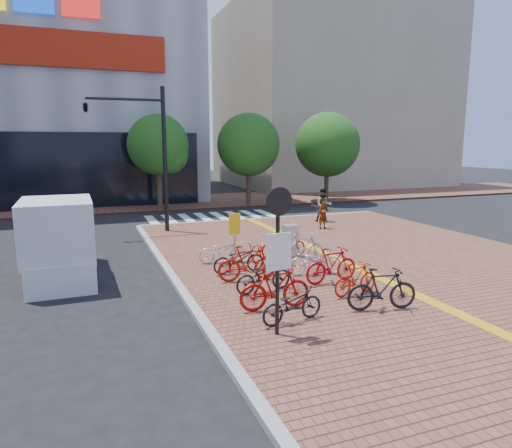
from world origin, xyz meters
name	(u,v)px	position (x,y,z in m)	size (l,w,h in m)	color
ground	(320,288)	(0.00, 0.00, 0.00)	(120.00, 120.00, 0.00)	black
kerb_west	(253,397)	(-4.00, -5.00, 0.08)	(0.25, 34.00, 0.15)	gray
kerb_north	(265,219)	(3.00, 12.00, 0.08)	(14.00, 0.25, 0.15)	gray
far_sidewalk	(181,202)	(0.00, 21.00, 0.07)	(70.00, 8.00, 0.15)	brown
building_beige	(327,98)	(18.00, 32.00, 9.00)	(20.00, 18.00, 18.00)	gray
crosswalk	(213,217)	(0.50, 14.00, 0.01)	(7.50, 4.00, 0.01)	silver
street_trees	(263,146)	(5.04, 17.45, 4.10)	(16.20, 4.60, 6.35)	#38281E
bike_0	(292,304)	(-2.07, -2.42, 0.58)	(0.58, 1.65, 0.87)	black
bike_1	(275,288)	(-2.12, -1.50, 0.71)	(0.53, 1.88, 1.13)	#A4110B
bike_2	(264,276)	(-1.88, -0.12, 0.61)	(0.61, 1.75, 0.92)	black
bike_3	(247,263)	(-1.94, 1.06, 0.71)	(0.52, 1.85, 1.11)	#B81A0D
bike_4	(239,259)	(-1.93, 1.96, 0.60)	(0.60, 1.72, 0.90)	black
bike_5	(222,251)	(-2.06, 3.36, 0.59)	(0.58, 1.67, 0.88)	silver
bike_6	(382,289)	(0.38, -2.49, 0.70)	(0.52, 1.83, 1.10)	black
bike_7	(356,279)	(0.42, -1.25, 0.61)	(0.43, 1.54, 0.93)	red
bike_8	(332,265)	(0.36, -0.03, 0.70)	(0.51, 1.82, 1.09)	#A40B17
bike_9	(315,261)	(0.29, 0.88, 0.61)	(0.61, 1.74, 0.91)	silver
bike_10	(303,249)	(0.51, 2.23, 0.70)	(0.51, 1.82, 1.09)	#A7A7AB
bike_11	(284,245)	(0.27, 3.30, 0.61)	(0.61, 1.75, 0.92)	#BA0D15
pedestrian_a	(323,213)	(4.44, 7.89, 0.90)	(0.55, 0.36, 1.51)	gray
pedestrian_b	(324,205)	(5.44, 9.66, 1.04)	(0.86, 0.67, 1.77)	#525868
utility_box	(290,240)	(0.60, 3.42, 0.74)	(0.54, 0.39, 1.18)	#BDBCC1
yellow_sign	(235,228)	(-1.58, 3.38, 1.35)	(0.46, 0.19, 1.73)	#B7B7BC
notice_sign	(278,244)	(-2.68, -2.97, 2.21)	(0.60, 0.16, 3.26)	black
traffic_light_pole	(129,132)	(-4.40, 10.06, 4.78)	(3.61, 1.39, 6.71)	black
box_truck	(60,240)	(-7.29, 3.93, 1.24)	(2.08, 4.59, 2.63)	silver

